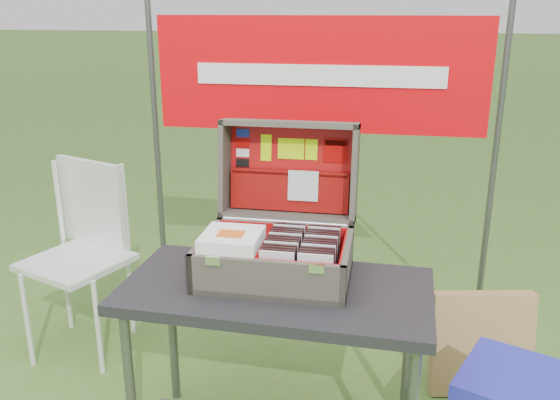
% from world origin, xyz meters
% --- Properties ---
extents(table, '(1.10, 0.58, 0.68)m').
position_xyz_m(table, '(-0.02, 0.07, 0.34)').
color(table, black).
rests_on(table, ground).
extents(table_top, '(1.10, 0.58, 0.04)m').
position_xyz_m(table_top, '(-0.02, 0.07, 0.66)').
color(table_top, black).
rests_on(table_top, ground).
extents(table_leg_fl, '(0.04, 0.04, 0.64)m').
position_xyz_m(table_leg_fl, '(-0.50, -0.14, 0.32)').
color(table_leg_fl, '#59595B').
rests_on(table_leg_fl, ground).
extents(table_leg_bl, '(0.04, 0.04, 0.64)m').
position_xyz_m(table_leg_bl, '(-0.50, 0.28, 0.32)').
color(table_leg_bl, '#59595B').
rests_on(table_leg_bl, ground).
extents(table_leg_br, '(0.04, 0.04, 0.64)m').
position_xyz_m(table_leg_br, '(0.47, 0.28, 0.32)').
color(table_leg_br, '#59595B').
rests_on(table_leg_br, ground).
extents(suitcase, '(0.54, 0.54, 0.51)m').
position_xyz_m(suitcase, '(-0.03, 0.20, 0.93)').
color(suitcase, '#575145').
rests_on(suitcase, table).
extents(suitcase_base_bottom, '(0.54, 0.38, 0.02)m').
position_xyz_m(suitcase_base_bottom, '(-0.03, 0.14, 0.69)').
color(suitcase_base_bottom, '#575145').
rests_on(suitcase_base_bottom, table_top).
extents(suitcase_base_wall_front, '(0.54, 0.02, 0.14)m').
position_xyz_m(suitcase_base_wall_front, '(-0.03, -0.04, 0.75)').
color(suitcase_base_wall_front, '#575145').
rests_on(suitcase_base_wall_front, table_top).
extents(suitcase_base_wall_back, '(0.54, 0.02, 0.14)m').
position_xyz_m(suitcase_base_wall_back, '(-0.03, 0.32, 0.75)').
color(suitcase_base_wall_back, '#575145').
rests_on(suitcase_base_wall_back, table_top).
extents(suitcase_base_wall_left, '(0.02, 0.38, 0.14)m').
position_xyz_m(suitcase_base_wall_left, '(-0.29, 0.14, 0.75)').
color(suitcase_base_wall_left, '#575145').
rests_on(suitcase_base_wall_left, table_top).
extents(suitcase_base_wall_right, '(0.02, 0.38, 0.14)m').
position_xyz_m(suitcase_base_wall_right, '(0.23, 0.14, 0.75)').
color(suitcase_base_wall_right, '#575145').
rests_on(suitcase_base_wall_right, table_top).
extents(suitcase_liner_floor, '(0.49, 0.34, 0.01)m').
position_xyz_m(suitcase_liner_floor, '(-0.03, 0.14, 0.70)').
color(suitcase_liner_floor, red).
rests_on(suitcase_liner_floor, suitcase_base_bottom).
extents(suitcase_latch_left, '(0.05, 0.01, 0.03)m').
position_xyz_m(suitcase_latch_left, '(-0.20, -0.05, 0.81)').
color(suitcase_latch_left, silver).
rests_on(suitcase_latch_left, suitcase_base_wall_front).
extents(suitcase_latch_right, '(0.05, 0.01, 0.03)m').
position_xyz_m(suitcase_latch_right, '(0.14, -0.05, 0.81)').
color(suitcase_latch_right, silver).
rests_on(suitcase_latch_right, suitcase_base_wall_front).
extents(suitcase_hinge, '(0.48, 0.02, 0.02)m').
position_xyz_m(suitcase_hinge, '(-0.03, 0.33, 0.82)').
color(suitcase_hinge, silver).
rests_on(suitcase_hinge, suitcase_base_wall_back).
extents(suitcase_lid_back, '(0.54, 0.07, 0.38)m').
position_xyz_m(suitcase_lid_back, '(-0.03, 0.49, 0.99)').
color(suitcase_lid_back, '#575145').
rests_on(suitcase_lid_back, suitcase_base_wall_back).
extents(suitcase_lid_rim_far, '(0.54, 0.15, 0.04)m').
position_xyz_m(suitcase_lid_rim_far, '(-0.03, 0.45, 1.18)').
color(suitcase_lid_rim_far, '#575145').
rests_on(suitcase_lid_rim_far, suitcase_lid_back).
extents(suitcase_lid_rim_near, '(0.54, 0.15, 0.04)m').
position_xyz_m(suitcase_lid_rim_near, '(-0.03, 0.41, 0.82)').
color(suitcase_lid_rim_near, '#575145').
rests_on(suitcase_lid_rim_near, suitcase_lid_back).
extents(suitcase_lid_rim_left, '(0.02, 0.19, 0.40)m').
position_xyz_m(suitcase_lid_rim_left, '(-0.29, 0.43, 1.00)').
color(suitcase_lid_rim_left, '#575145').
rests_on(suitcase_lid_rim_left, suitcase_lid_back).
extents(suitcase_lid_rim_right, '(0.02, 0.19, 0.40)m').
position_xyz_m(suitcase_lid_rim_right, '(0.23, 0.43, 1.00)').
color(suitcase_lid_rim_right, '#575145').
rests_on(suitcase_lid_rim_right, suitcase_lid_back).
extents(suitcase_lid_liner, '(0.49, 0.05, 0.34)m').
position_xyz_m(suitcase_lid_liner, '(-0.03, 0.48, 1.00)').
color(suitcase_lid_liner, red).
rests_on(suitcase_lid_liner, suitcase_lid_back).
extents(suitcase_liner_wall_front, '(0.49, 0.01, 0.12)m').
position_xyz_m(suitcase_liner_wall_front, '(-0.03, -0.03, 0.76)').
color(suitcase_liner_wall_front, red).
rests_on(suitcase_liner_wall_front, suitcase_base_bottom).
extents(suitcase_liner_wall_back, '(0.49, 0.01, 0.12)m').
position_xyz_m(suitcase_liner_wall_back, '(-0.03, 0.31, 0.76)').
color(suitcase_liner_wall_back, red).
rests_on(suitcase_liner_wall_back, suitcase_base_bottom).
extents(suitcase_liner_wall_left, '(0.01, 0.34, 0.12)m').
position_xyz_m(suitcase_liner_wall_left, '(-0.28, 0.14, 0.76)').
color(suitcase_liner_wall_left, red).
rests_on(suitcase_liner_wall_left, suitcase_base_bottom).
extents(suitcase_liner_wall_right, '(0.01, 0.34, 0.12)m').
position_xyz_m(suitcase_liner_wall_right, '(0.21, 0.14, 0.76)').
color(suitcase_liner_wall_right, red).
rests_on(suitcase_liner_wall_right, suitcase_base_bottom).
extents(suitcase_lid_pocket, '(0.47, 0.05, 0.16)m').
position_xyz_m(suitcase_lid_pocket, '(-0.03, 0.45, 0.91)').
color(suitcase_lid_pocket, maroon).
rests_on(suitcase_lid_pocket, suitcase_lid_liner).
extents(suitcase_pocket_edge, '(0.46, 0.02, 0.02)m').
position_xyz_m(suitcase_pocket_edge, '(-0.03, 0.45, 0.99)').
color(suitcase_pocket_edge, maroon).
rests_on(suitcase_pocket_edge, suitcase_lid_pocket).
extents(suitcase_pocket_cd, '(0.12, 0.03, 0.12)m').
position_xyz_m(suitcase_pocket_cd, '(0.03, 0.43, 0.94)').
color(suitcase_pocket_cd, silver).
rests_on(suitcase_pocket_cd, suitcase_lid_pocket).
extents(lid_sticker_cc_a, '(0.05, 0.01, 0.03)m').
position_xyz_m(lid_sticker_cc_a, '(-0.23, 0.49, 1.13)').
color(lid_sticker_cc_a, '#1933B2').
rests_on(lid_sticker_cc_a, suitcase_lid_liner).
extents(lid_sticker_cc_b, '(0.05, 0.01, 0.03)m').
position_xyz_m(lid_sticker_cc_b, '(-0.23, 0.48, 1.09)').
color(lid_sticker_cc_b, '#A00402').
rests_on(lid_sticker_cc_b, suitcase_lid_liner).
extents(lid_sticker_cc_c, '(0.05, 0.01, 0.03)m').
position_xyz_m(lid_sticker_cc_c, '(-0.23, 0.48, 1.05)').
color(lid_sticker_cc_c, white).
rests_on(lid_sticker_cc_c, suitcase_lid_liner).
extents(lid_sticker_cc_d, '(0.05, 0.01, 0.03)m').
position_xyz_m(lid_sticker_cc_d, '(-0.23, 0.47, 1.01)').
color(lid_sticker_cc_d, black).
rests_on(lid_sticker_cc_d, suitcase_lid_liner).
extents(lid_card_neon_tall, '(0.04, 0.02, 0.10)m').
position_xyz_m(lid_card_neon_tall, '(-0.13, 0.48, 1.08)').
color(lid_card_neon_tall, '#C0EB04').
rests_on(lid_card_neon_tall, suitcase_lid_liner).
extents(lid_card_neon_main, '(0.11, 0.01, 0.08)m').
position_xyz_m(lid_card_neon_main, '(-0.03, 0.48, 1.08)').
color(lid_card_neon_main, '#C0EB04').
rests_on(lid_card_neon_main, suitcase_lid_liner).
extents(lid_card_neon_small, '(0.05, 0.01, 0.08)m').
position_xyz_m(lid_card_neon_small, '(0.05, 0.48, 1.08)').
color(lid_card_neon_small, '#C0EB04').
rests_on(lid_card_neon_small, suitcase_lid_liner).
extents(lid_sticker_band, '(0.10, 0.02, 0.10)m').
position_xyz_m(lid_sticker_band, '(0.14, 0.48, 1.08)').
color(lid_sticker_band, '#A00402').
rests_on(lid_sticker_band, suitcase_lid_liner).
extents(lid_sticker_band_bar, '(0.09, 0.01, 0.02)m').
position_xyz_m(lid_sticker_band_bar, '(0.14, 0.48, 1.11)').
color(lid_sticker_band_bar, black).
rests_on(lid_sticker_band_bar, suitcase_lid_liner).
extents(cd_left_0, '(0.12, 0.01, 0.14)m').
position_xyz_m(cd_left_0, '(0.00, -0.00, 0.77)').
color(cd_left_0, silver).
rests_on(cd_left_0, suitcase_liner_floor).
extents(cd_left_1, '(0.12, 0.01, 0.14)m').
position_xyz_m(cd_left_1, '(0.00, 0.02, 0.77)').
color(cd_left_1, black).
rests_on(cd_left_1, suitcase_liner_floor).
extents(cd_left_2, '(0.12, 0.01, 0.14)m').
position_xyz_m(cd_left_2, '(0.00, 0.04, 0.77)').
color(cd_left_2, black).
rests_on(cd_left_2, suitcase_liner_floor).
extents(cd_left_3, '(0.12, 0.01, 0.14)m').
position_xyz_m(cd_left_3, '(0.00, 0.06, 0.77)').
color(cd_left_3, black).
rests_on(cd_left_3, suitcase_liner_floor).
extents(cd_left_4, '(0.12, 0.01, 0.14)m').
position_xyz_m(cd_left_4, '(0.00, 0.08, 0.77)').
color(cd_left_4, silver).
rests_on(cd_left_4, suitcase_liner_floor).
extents(cd_left_5, '(0.12, 0.01, 0.14)m').
position_xyz_m(cd_left_5, '(0.00, 0.10, 0.77)').
color(cd_left_5, black).
rests_on(cd_left_5, suitcase_liner_floor).
extents(cd_left_6, '(0.12, 0.01, 0.14)m').
position_xyz_m(cd_left_6, '(0.00, 0.12, 0.77)').
color(cd_left_6, black).
rests_on(cd_left_6, suitcase_liner_floor).
extents(cd_left_7, '(0.12, 0.01, 0.14)m').
position_xyz_m(cd_left_7, '(0.00, 0.14, 0.77)').
color(cd_left_7, black).
rests_on(cd_left_7, suitcase_liner_floor).
extents(cd_left_8, '(0.12, 0.01, 0.14)m').
position_xyz_m(cd_left_8, '(0.00, 0.16, 0.77)').
color(cd_left_8, silver).
rests_on(cd_left_8, suitcase_liner_floor).
extents(cd_left_9, '(0.12, 0.01, 0.14)m').
position_xyz_m(cd_left_9, '(0.00, 0.19, 0.77)').
color(cd_left_9, black).
rests_on(cd_left_9, suitcase_liner_floor).
extents(cd_left_10, '(0.12, 0.01, 0.14)m').
position_xyz_m(cd_left_10, '(0.00, 0.21, 0.77)').
color(cd_left_10, black).
rests_on(cd_left_10, suitcase_liner_floor).
extents(cd_left_11, '(0.12, 0.01, 0.14)m').
position_xyz_m(cd_left_11, '(0.00, 0.23, 0.77)').
color(cd_left_11, black).
rests_on(cd_left_11, suitcase_liner_floor).
extents(cd_left_12, '(0.12, 0.01, 0.14)m').
position_xyz_m(cd_left_12, '(0.00, 0.25, 0.77)').
color(cd_left_12, silver).
rests_on(cd_left_12, suitcase_liner_floor).
extents(cd_left_13, '(0.12, 0.01, 0.14)m').
position_xyz_m(cd_left_13, '(0.00, 0.27, 0.77)').
color(cd_left_13, black).
rests_on(cd_left_13, suitcase_liner_floor).
extents(cd_right_0, '(0.12, 0.01, 0.14)m').
position_xyz_m(cd_right_0, '(0.13, -0.00, 0.77)').
color(cd_right_0, silver).
rests_on(cd_right_0, suitcase_liner_floor).
extents(cd_right_1, '(0.12, 0.01, 0.14)m').
position_xyz_m(cd_right_1, '(0.13, 0.02, 0.77)').
color(cd_right_1, black).
rests_on(cd_right_1, suitcase_liner_floor).
extents(cd_right_2, '(0.12, 0.01, 0.14)m').
position_xyz_m(cd_right_2, '(0.13, 0.04, 0.77)').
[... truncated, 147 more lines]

